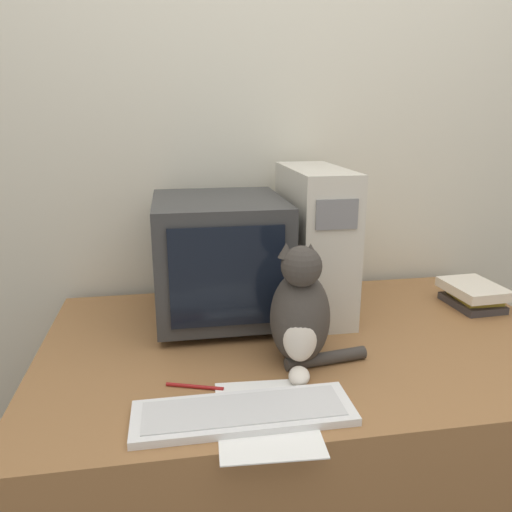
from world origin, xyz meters
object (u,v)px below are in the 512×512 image
at_px(crt_monitor, 220,257).
at_px(cat, 301,314).
at_px(computer_tower, 314,241).
at_px(pen, 195,387).
at_px(book_stack, 473,294).
at_px(keyboard, 244,413).

xyz_separation_m(crt_monitor, cat, (0.17, -0.34, -0.06)).
relative_size(crt_monitor, cat, 1.33).
relative_size(computer_tower, cat, 1.42).
bearing_deg(pen, cat, 17.12).
bearing_deg(computer_tower, crt_monitor, -176.94).
bearing_deg(book_stack, pen, -158.95).
relative_size(crt_monitor, pen, 3.22).
xyz_separation_m(keyboard, cat, (0.18, 0.22, 0.12)).
bearing_deg(computer_tower, book_stack, -7.57).
distance_m(book_stack, pen, 1.03).
height_order(crt_monitor, keyboard, crt_monitor).
xyz_separation_m(cat, pen, (-0.28, -0.09, -0.13)).
height_order(computer_tower, cat, computer_tower).
distance_m(crt_monitor, computer_tower, 0.31).
height_order(crt_monitor, pen, crt_monitor).
relative_size(cat, pen, 2.42).
xyz_separation_m(computer_tower, pen, (-0.41, -0.44, -0.23)).
distance_m(crt_monitor, cat, 0.39).
bearing_deg(cat, keyboard, -115.23).
bearing_deg(pen, keyboard, -53.82).
bearing_deg(keyboard, crt_monitor, 89.23).
xyz_separation_m(computer_tower, keyboard, (-0.32, -0.58, -0.22)).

